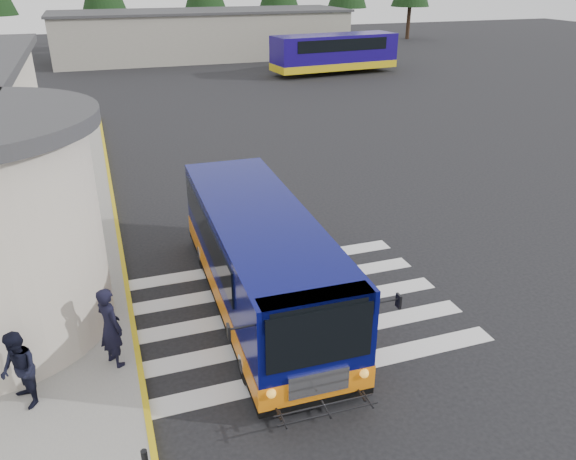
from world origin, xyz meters
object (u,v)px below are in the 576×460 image
object	(u,v)px
pedestrian_a	(110,327)
far_bus_b	(343,51)
far_bus_a	(334,52)
transit_bus	(260,262)
pedestrian_b	(19,370)

from	to	relation	value
pedestrian_a	far_bus_b	size ratio (longest dim) A/B	0.21
pedestrian_a	far_bus_a	xyz separation A→B (m)	(18.52, 31.89, 0.63)
transit_bus	pedestrian_a	bearing A→B (deg)	-157.35
far_bus_a	far_bus_b	size ratio (longest dim) A/B	1.22
transit_bus	pedestrian_a	world-z (taller)	transit_bus
far_bus_a	far_bus_b	world-z (taller)	far_bus_a
transit_bus	far_bus_b	distance (m)	36.92
pedestrian_b	far_bus_b	distance (m)	41.29
transit_bus	far_bus_b	size ratio (longest dim) A/B	1.05
transit_bus	pedestrian_b	world-z (taller)	transit_bus
pedestrian_b	far_bus_a	distance (m)	38.33
pedestrian_b	far_bus_b	xyz separation A→B (m)	(21.93, 34.98, 0.42)
transit_bus	far_bus_b	bearing A→B (deg)	64.22
transit_bus	pedestrian_b	xyz separation A→B (m)	(-5.15, -2.09, -0.25)
far_bus_a	pedestrian_a	bearing A→B (deg)	144.01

